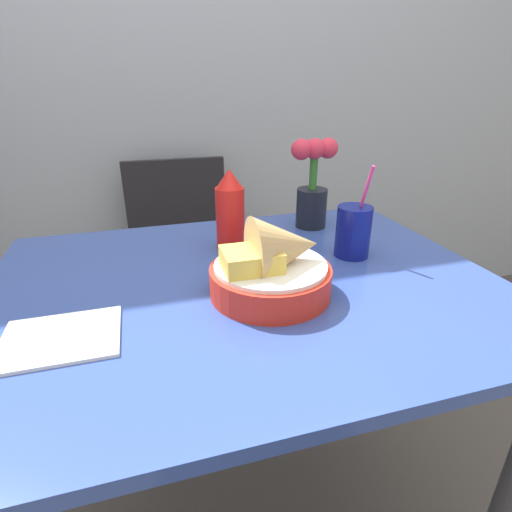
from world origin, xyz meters
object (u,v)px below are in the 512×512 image
Objects in this scene: ketchup_bottle at (230,212)px; food_basket at (274,267)px; chair_far_window at (182,247)px; flower_vase at (313,185)px; drink_cup at (353,233)px.

food_basket is at bearing -83.28° from ketchup_bottle.
food_basket reaches higher than chair_far_window.
flower_vase reaches higher than ketchup_bottle.
flower_vase is (-0.01, 0.21, 0.06)m from drink_cup.
flower_vase reaches higher than drink_cup.
food_basket is at bearing -152.32° from drink_cup.
chair_far_window is 3.98× the size of drink_cup.
ketchup_bottle is at bearing -159.22° from flower_vase.
food_basket is at bearing -84.47° from chair_far_window.
chair_far_window is 0.89m from drink_cup.
ketchup_bottle is 0.26m from flower_vase.
food_basket is 0.40m from flower_vase.
ketchup_bottle is 0.90× the size of drink_cup.
food_basket is 0.24m from ketchup_bottle.
chair_far_window is at bearing 95.10° from ketchup_bottle.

